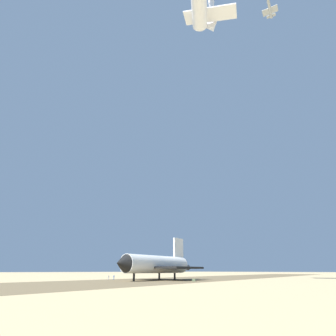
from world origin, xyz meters
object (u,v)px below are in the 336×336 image
Objects in this scene: ground_crew_mid_fuselage at (109,277)px; ground_support_crate at (194,280)px; ground_crew_near_nose at (114,277)px; chase_jet_lead at (270,8)px; space_shuttle at (156,264)px.

ground_support_crate is (-13.59, 31.78, -0.56)m from ground_crew_mid_fuselage.
ground_crew_near_nose is 34.41m from ground_support_crate.
chase_jet_lead is at bearing -172.10° from ground_crew_mid_fuselage.
chase_jet_lead reaches higher than space_shuttle.
ground_crew_mid_fuselage is at bearing 28.16° from ground_crew_near_nose.
ground_crew_mid_fuselage is (2.67, 0.84, 0.00)m from ground_crew_near_nose.
space_shuttle reaches higher than ground_support_crate.
ground_support_crate is (-3.22, 15.91, -4.97)m from space_shuttle.
space_shuttle is at bearing -59.10° from chase_jet_lead.
chase_jet_lead reaches higher than ground_crew_near_nose.
chase_jet_lead is 157.19m from ground_crew_mid_fuselage.
ground_crew_near_nose is 1.46× the size of ground_support_crate.
ground_crew_near_nose is at bearing -80.04° from space_shuttle.
space_shuttle is 22.28× the size of ground_crew_near_nose.
ground_crew_near_nose and ground_crew_mid_fuselage have the same top height.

